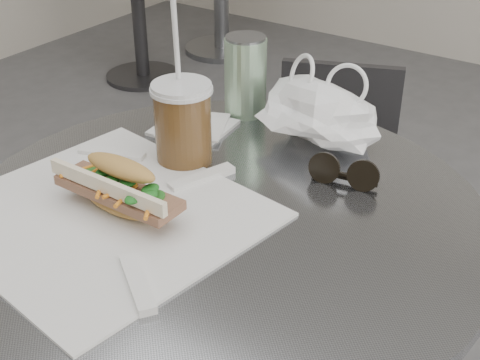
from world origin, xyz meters
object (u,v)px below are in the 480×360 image
Objects in this scene: sunglasses at (344,174)px; drink_can at (245,76)px; iced_coffee at (183,122)px; cafe_table at (224,350)px; chair_far at (327,229)px; bg_chair at (133,11)px; banh_mi at (120,187)px.

sunglasses is 0.30m from drink_can.
iced_coffee is 0.21m from drink_can.
chair_far is at bearing 101.49° from cafe_table.
cafe_table is at bearing -51.87° from bg_chair.
drink_can is at bearing 142.89° from sunglasses.
bg_chair is 3.22× the size of banh_mi.
iced_coffee is 2.57× the size of sunglasses.
iced_coffee is 1.95× the size of drink_can.
cafe_table is 0.35m from sunglasses.
sunglasses is at bearing 17.08° from iced_coffee.
iced_coffee reaches higher than sunglasses.
bg_chair is at bearing 129.84° from sunglasses.
banh_mi is 0.17m from iced_coffee.
sunglasses is (0.23, -0.44, 0.45)m from chair_far.
iced_coffee is at bearing 66.63° from chair_far.
bg_chair is 2.09m from drink_can.
sunglasses is (0.11, 0.16, 0.29)m from cafe_table.
bg_chair is at bearing 133.16° from banh_mi.
drink_can is at bearing 61.98° from chair_far.
bg_chair reaches higher than chair_far.
iced_coffee reaches higher than bg_chair.
drink_can is at bearing 118.27° from cafe_table.
banh_mi is 0.33m from sunglasses.
chair_far is 2.47× the size of iced_coffee.
sunglasses reaches higher than bg_chair.
drink_can reaches higher than sunglasses.
bg_chair reaches higher than cafe_table.
sunglasses is at bearing -47.16° from bg_chair.
sunglasses is (1.80, -1.46, 0.41)m from bg_chair.
chair_far is 2.88× the size of banh_mi.
cafe_table is at bearing -61.73° from drink_can.
sunglasses reaches higher than cafe_table.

